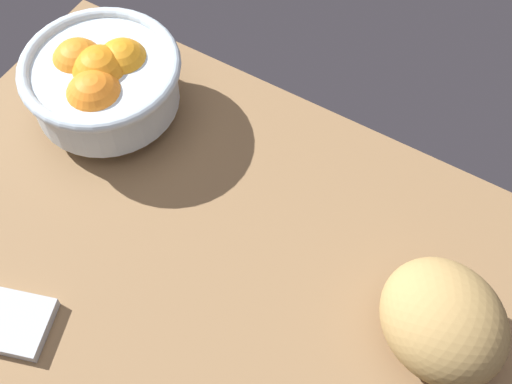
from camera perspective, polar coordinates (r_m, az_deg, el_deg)
The scene contains 3 objects.
ground_plane at distance 79.36cm, azimuth -4.31°, elevation -7.68°, with size 81.33×58.11×3.00cm, color olive.
fruit_bowl at distance 87.71cm, azimuth -12.81°, elevation 9.17°, with size 20.09×20.09×11.11cm.
bread_loaf at distance 72.86cm, azimuth 15.51°, elevation -10.45°, with size 14.24×12.35×10.12cm, color tan.
Camera 1 is at (21.84, -25.12, 70.54)cm, focal length 47.47 mm.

